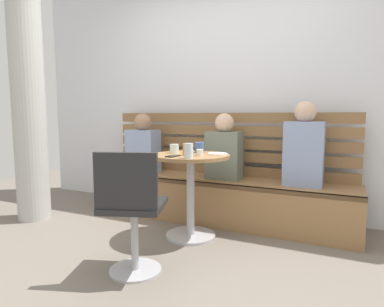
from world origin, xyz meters
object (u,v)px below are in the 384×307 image
at_px(cup_espresso_small, 200,153).
at_px(plate_small, 217,154).
at_px(cafe_table, 191,179).
at_px(white_chair, 131,209).
at_px(cup_glass_short, 174,149).
at_px(phone_on_table, 173,156).
at_px(person_child_left, 224,150).
at_px(cup_glass_tall, 189,151).
at_px(person_adult, 304,148).
at_px(cup_mug_blue, 199,147).
at_px(cup_tumbler_orange, 187,149).
at_px(person_child_middle, 143,147).
at_px(booth_bench, 216,199).

relative_size(cup_espresso_small, plate_small, 0.33).
xyz_separation_m(cafe_table, white_chair, (-0.05, -0.81, -0.05)).
height_order(cup_glass_short, phone_on_table, cup_glass_short).
height_order(cafe_table, person_child_left, person_child_left).
relative_size(cup_glass_tall, cup_glass_short, 1.50).
xyz_separation_m(white_chair, cup_espresso_small, (0.16, 0.75, 0.30)).
xyz_separation_m(person_adult, cup_mug_blue, (-0.86, -0.39, 0.01)).
xyz_separation_m(white_chair, cup_tumbler_orange, (0.05, 0.74, 0.33)).
distance_m(cup_glass_tall, phone_on_table, 0.19).
xyz_separation_m(person_child_middle, phone_on_table, (0.76, -0.71, 0.01)).
bearing_deg(white_chair, cafe_table, 86.64).
bearing_deg(plate_small, white_chair, -106.09).
bearing_deg(person_child_middle, cafe_table, -31.47).
distance_m(cup_mug_blue, cup_tumbler_orange, 0.22).
bearing_deg(cafe_table, cup_glass_tall, -67.78).
bearing_deg(person_child_left, cup_mug_blue, -104.34).
distance_m(white_chair, phone_on_table, 0.67).
height_order(white_chair, plate_small, white_chair).
distance_m(cup_espresso_small, phone_on_table, 0.23).
height_order(booth_bench, cup_mug_blue, cup_mug_blue).
bearing_deg(person_child_middle, booth_bench, 1.03).
xyz_separation_m(person_child_middle, cup_espresso_small, (0.94, -0.57, 0.04)).
relative_size(cup_glass_short, cup_espresso_small, 1.43).
bearing_deg(phone_on_table, person_child_middle, -39.56).
height_order(cup_mug_blue, phone_on_table, cup_mug_blue).
xyz_separation_m(white_chair, person_child_left, (0.16, 1.35, 0.27)).
bearing_deg(plate_small, cup_glass_short, -170.83).
height_order(white_chair, cup_glass_tall, cup_glass_tall).
xyz_separation_m(plate_small, phone_on_table, (-0.28, -0.29, -0.00)).
bearing_deg(cafe_table, cup_tumbler_orange, -91.39).
distance_m(plate_small, phone_on_table, 0.41).
relative_size(person_child_middle, cup_glass_tall, 5.47).
bearing_deg(cup_mug_blue, person_child_left, 75.66).
height_order(cup_glass_tall, plate_small, cup_glass_tall).
bearing_deg(phone_on_table, cup_glass_tall, 165.62).
bearing_deg(cup_mug_blue, person_adult, 24.65).
height_order(booth_bench, plate_small, plate_small).
distance_m(cafe_table, person_adult, 1.06).
xyz_separation_m(person_child_left, person_child_middle, (-0.94, -0.03, -0.00)).
bearing_deg(cup_glass_short, phone_on_table, -64.49).
bearing_deg(cup_espresso_small, cup_mug_blue, 115.09).
bearing_deg(booth_bench, cup_glass_tall, -85.35).
distance_m(person_child_middle, plate_small, 1.12).
xyz_separation_m(cup_tumbler_orange, phone_on_table, (-0.06, -0.13, -0.05)).
xyz_separation_m(cup_mug_blue, cup_espresso_small, (0.10, -0.21, -0.02)).
xyz_separation_m(white_chair, person_child_middle, (-0.78, 1.32, 0.27)).
height_order(cup_tumbler_orange, plate_small, cup_tumbler_orange).
distance_m(person_child_middle, cup_espresso_small, 1.10).
relative_size(person_child_middle, cup_espresso_small, 11.72).
relative_size(white_chair, cup_tumbler_orange, 8.50).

